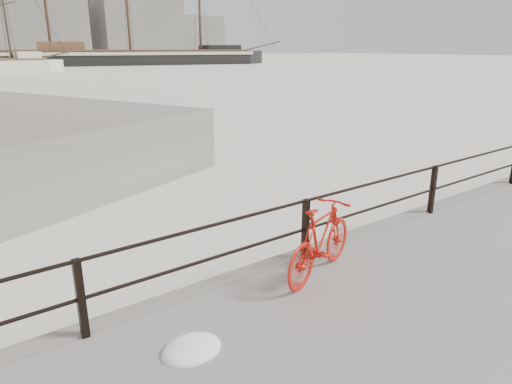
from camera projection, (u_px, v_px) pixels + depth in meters
ground at (421, 226)px, 9.61m from camera, size 400.00×400.00×0.00m
guardrail at (433, 190)px, 9.24m from camera, size 28.00×0.10×1.00m
bicycle at (321, 240)px, 6.68m from camera, size 1.85×0.84×1.12m
barque_black at (132, 65)px, 93.97m from camera, size 68.80×36.68×36.71m
industrial_west at (21, 26)px, 124.96m from camera, size 32.00×18.00×18.00m
industrial_mid at (134, 19)px, 147.87m from camera, size 26.00×20.00×24.00m
industrial_east at (190, 37)px, 166.35m from camera, size 20.00×16.00×14.00m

